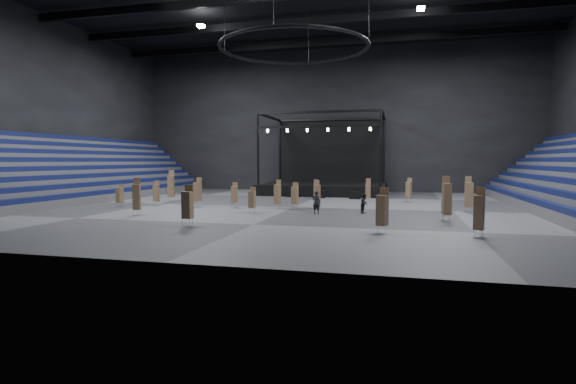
% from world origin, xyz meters
% --- Properties ---
extents(floor, '(50.00, 50.00, 0.00)m').
position_xyz_m(floor, '(0.00, 0.00, 0.00)').
color(floor, '#4F4F52').
rests_on(floor, ground).
extents(wall_back, '(50.00, 0.20, 18.00)m').
position_xyz_m(wall_back, '(0.00, 21.00, 9.00)').
color(wall_back, black).
rests_on(wall_back, ground).
extents(wall_front, '(50.00, 0.20, 18.00)m').
position_xyz_m(wall_front, '(0.00, -21.00, 9.00)').
color(wall_front, black).
rests_on(wall_front, ground).
extents(wall_left, '(0.20, 42.00, 18.00)m').
position_xyz_m(wall_left, '(-25.00, 0.00, 9.00)').
color(wall_left, black).
rests_on(wall_left, ground).
extents(bleachers_left, '(7.20, 40.00, 6.40)m').
position_xyz_m(bleachers_left, '(-22.94, 0.00, 1.73)').
color(bleachers_left, '#505052').
rests_on(bleachers_left, floor).
extents(stage, '(14.00, 10.00, 9.20)m').
position_xyz_m(stage, '(0.00, 16.24, 1.45)').
color(stage, black).
rests_on(stage, floor).
extents(truss_ring, '(12.30, 12.30, 5.15)m').
position_xyz_m(truss_ring, '(-0.00, 0.00, 13.00)').
color(truss_ring, black).
rests_on(truss_ring, ceiling).
extents(flight_case_left, '(1.07, 0.55, 0.71)m').
position_xyz_m(flight_case_left, '(-2.59, 10.14, 0.35)').
color(flight_case_left, black).
rests_on(flight_case_left, floor).
extents(flight_case_mid, '(1.24, 0.78, 0.77)m').
position_xyz_m(flight_case_mid, '(0.52, 9.55, 0.39)').
color(flight_case_mid, black).
rests_on(flight_case_mid, floor).
extents(flight_case_right, '(1.16, 0.67, 0.73)m').
position_xyz_m(flight_case_right, '(4.18, 9.23, 0.37)').
color(flight_case_right, black).
rests_on(flight_case_right, floor).
extents(chair_stack_0, '(0.48, 0.48, 2.15)m').
position_xyz_m(chair_stack_0, '(-11.86, -1.43, 1.12)').
color(chair_stack_0, silver).
rests_on(chair_stack_0, floor).
extents(chair_stack_1, '(0.52, 0.52, 2.14)m').
position_xyz_m(chair_stack_1, '(0.42, -1.39, 1.14)').
color(chair_stack_1, silver).
rests_on(chair_stack_1, floor).
extents(chair_stack_2, '(0.58, 0.58, 2.72)m').
position_xyz_m(chair_stack_2, '(13.53, -0.67, 1.38)').
color(chair_stack_2, silver).
rests_on(chair_stack_2, floor).
extents(chair_stack_3, '(0.63, 0.63, 2.43)m').
position_xyz_m(chair_stack_3, '(-8.09, -1.20, 1.28)').
color(chair_stack_3, silver).
rests_on(chair_stack_3, floor).
extents(chair_stack_4, '(0.60, 0.60, 2.32)m').
position_xyz_m(chair_stack_4, '(2.13, -0.89, 1.20)').
color(chair_stack_4, silver).
rests_on(chair_stack_4, floor).
extents(chair_stack_5, '(0.47, 0.47, 1.93)m').
position_xyz_m(chair_stack_5, '(-2.02, -4.80, 1.04)').
color(chair_stack_5, silver).
rests_on(chair_stack_5, floor).
extents(chair_stack_6, '(0.55, 0.55, 2.44)m').
position_xyz_m(chair_stack_6, '(-3.61, -11.99, 1.29)').
color(chair_stack_6, silver).
rests_on(chair_stack_6, floor).
extents(chair_stack_7, '(0.61, 0.61, 2.89)m').
position_xyz_m(chair_stack_7, '(11.44, -6.19, 1.47)').
color(chair_stack_7, silver).
rests_on(chair_stack_7, floor).
extents(chair_stack_8, '(0.56, 0.56, 2.32)m').
position_xyz_m(chair_stack_8, '(-1.14, -0.96, 1.19)').
color(chair_stack_8, silver).
rests_on(chair_stack_8, floor).
extents(chair_stack_9, '(0.61, 0.61, 2.97)m').
position_xyz_m(chair_stack_9, '(-12.43, 2.18, 1.51)').
color(chair_stack_9, silver).
rests_on(chair_stack_9, floor).
extents(chair_stack_10, '(0.45, 0.45, 2.21)m').
position_xyz_m(chair_stack_10, '(5.67, 6.13, 1.15)').
color(chair_stack_10, silver).
rests_on(chair_stack_10, floor).
extents(chair_stack_11, '(0.63, 0.63, 2.65)m').
position_xyz_m(chair_stack_11, '(-9.51, -8.08, 1.35)').
color(chair_stack_11, silver).
rests_on(chair_stack_11, floor).
extents(chair_stack_12, '(0.59, 0.59, 2.27)m').
position_xyz_m(chair_stack_12, '(9.36, 6.95, 1.18)').
color(chair_stack_12, silver).
rests_on(chair_stack_12, floor).
extents(chair_stack_13, '(0.67, 0.67, 2.44)m').
position_xyz_m(chair_stack_13, '(7.67, -11.99, 1.28)').
color(chair_stack_13, silver).
rests_on(chair_stack_13, floor).
extents(chair_stack_14, '(0.45, 0.45, 1.99)m').
position_xyz_m(chair_stack_14, '(0.37, 8.01, 1.04)').
color(chair_stack_14, silver).
rests_on(chair_stack_14, floor).
extents(chair_stack_15, '(0.59, 0.59, 2.55)m').
position_xyz_m(chair_stack_15, '(12.44, -11.99, 1.30)').
color(chair_stack_15, silver).
rests_on(chair_stack_15, floor).
extents(chair_stack_16, '(0.54, 0.54, 1.93)m').
position_xyz_m(chair_stack_16, '(-14.00, -3.55, 1.04)').
color(chair_stack_16, silver).
rests_on(chair_stack_16, floor).
extents(chair_stack_17, '(0.45, 0.45, 2.07)m').
position_xyz_m(chair_stack_17, '(-4.78, -1.19, 1.09)').
color(chair_stack_17, silver).
rests_on(chair_stack_17, floor).
extents(man_center, '(0.69, 0.54, 1.67)m').
position_xyz_m(man_center, '(2.68, -4.15, 0.83)').
color(man_center, black).
rests_on(man_center, floor).
extents(crew_member, '(0.76, 0.85, 1.47)m').
position_xyz_m(crew_member, '(6.05, -3.15, 0.73)').
color(crew_member, black).
rests_on(crew_member, floor).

